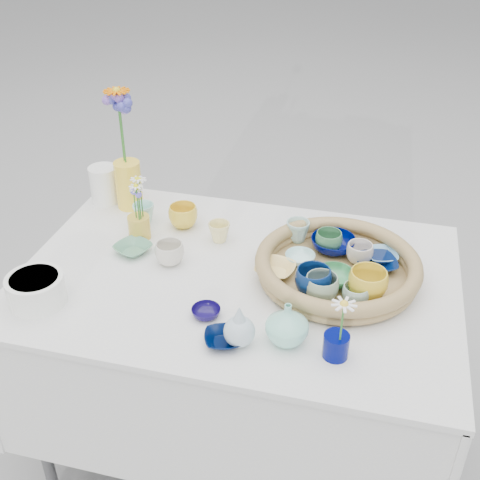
% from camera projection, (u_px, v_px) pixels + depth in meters
% --- Properties ---
extents(ground, '(80.00, 80.00, 0.00)m').
position_uv_depth(ground, '(239.00, 446.00, 2.17)').
color(ground, '#A1A19E').
extents(display_table, '(1.26, 0.86, 0.77)m').
position_uv_depth(display_table, '(239.00, 446.00, 2.17)').
color(display_table, white).
rests_on(display_table, ground).
extents(wicker_tray, '(0.47, 0.47, 0.08)m').
position_uv_depth(wicker_tray, '(338.00, 267.00, 1.71)').
color(wicker_tray, olive).
rests_on(wicker_tray, display_table).
extents(tray_ceramic_0, '(0.16, 0.16, 0.04)m').
position_uv_depth(tray_ceramic_0, '(333.00, 244.00, 1.82)').
color(tray_ceramic_0, '#000854').
rests_on(tray_ceramic_0, wicker_tray).
extents(tray_ceramic_1, '(0.15, 0.15, 0.03)m').
position_uv_depth(tray_ceramic_1, '(376.00, 264.00, 1.74)').
color(tray_ceramic_1, '#041541').
rests_on(tray_ceramic_1, wicker_tray).
extents(tray_ceramic_2, '(0.13, 0.13, 0.08)m').
position_uv_depth(tray_ceramic_2, '(368.00, 284.00, 1.61)').
color(tray_ceramic_2, yellow).
rests_on(tray_ceramic_2, wicker_tray).
extents(tray_ceramic_3, '(0.12, 0.12, 0.03)m').
position_uv_depth(tray_ceramic_3, '(334.00, 277.00, 1.68)').
color(tray_ceramic_3, '#3B9055').
rests_on(tray_ceramic_3, wicker_tray).
extents(tray_ceramic_4, '(0.11, 0.11, 0.07)m').
position_uv_depth(tray_ceramic_4, '(321.00, 288.00, 1.61)').
color(tray_ceramic_4, gray).
rests_on(tray_ceramic_4, wicker_tray).
extents(tray_ceramic_5, '(0.10, 0.10, 0.03)m').
position_uv_depth(tray_ceramic_5, '(300.00, 258.00, 1.76)').
color(tray_ceramic_5, '#B8EBE7').
rests_on(tray_ceramic_5, wicker_tray).
extents(tray_ceramic_6, '(0.08, 0.08, 0.07)m').
position_uv_depth(tray_ceramic_6, '(298.00, 231.00, 1.86)').
color(tray_ceramic_6, '#9CC6BF').
rests_on(tray_ceramic_6, wicker_tray).
extents(tray_ceramic_7, '(0.09, 0.09, 0.06)m').
position_uv_depth(tray_ceramic_7, '(360.00, 253.00, 1.76)').
color(tray_ceramic_7, silver).
rests_on(tray_ceramic_7, wicker_tray).
extents(tray_ceramic_8, '(0.12, 0.12, 0.02)m').
position_uv_depth(tray_ceramic_8, '(382.00, 256.00, 1.78)').
color(tray_ceramic_8, '#82C7F5').
rests_on(tray_ceramic_8, wicker_tray).
extents(tray_ceramic_9, '(0.11, 0.11, 0.08)m').
position_uv_depth(tray_ceramic_9, '(313.00, 282.00, 1.62)').
color(tray_ceramic_9, navy).
rests_on(tray_ceramic_9, wicker_tray).
extents(tray_ceramic_10, '(0.13, 0.13, 0.03)m').
position_uv_depth(tray_ceramic_10, '(275.00, 269.00, 1.72)').
color(tray_ceramic_10, '#F8D87A').
rests_on(tray_ceramic_10, wicker_tray).
extents(tray_ceramic_11, '(0.10, 0.10, 0.06)m').
position_uv_depth(tray_ceramic_11, '(356.00, 295.00, 1.59)').
color(tray_ceramic_11, '#94B7A8').
rests_on(tray_ceramic_11, wicker_tray).
extents(tray_ceramic_12, '(0.08, 0.08, 0.06)m').
position_uv_depth(tray_ceramic_12, '(329.00, 242.00, 1.81)').
color(tray_ceramic_12, '#3A734A').
rests_on(tray_ceramic_12, wicker_tray).
extents(loose_ceramic_0, '(0.12, 0.12, 0.07)m').
position_uv_depth(loose_ceramic_0, '(183.00, 216.00, 1.96)').
color(loose_ceramic_0, yellow).
rests_on(loose_ceramic_0, display_table).
extents(loose_ceramic_1, '(0.08, 0.08, 0.06)m').
position_uv_depth(loose_ceramic_1, '(219.00, 232.00, 1.89)').
color(loose_ceramic_1, '#EFE18B').
rests_on(loose_ceramic_1, display_table).
extents(loose_ceramic_2, '(0.14, 0.14, 0.03)m').
position_uv_depth(loose_ceramic_2, '(133.00, 249.00, 1.84)').
color(loose_ceramic_2, '#5A9773').
rests_on(loose_ceramic_2, display_table).
extents(loose_ceramic_3, '(0.11, 0.11, 0.07)m').
position_uv_depth(loose_ceramic_3, '(170.00, 253.00, 1.78)').
color(loose_ceramic_3, beige).
rests_on(loose_ceramic_3, display_table).
extents(loose_ceramic_4, '(0.09, 0.09, 0.02)m').
position_uv_depth(loose_ceramic_4, '(206.00, 312.00, 1.59)').
color(loose_ceramic_4, '#100843').
rests_on(loose_ceramic_4, display_table).
extents(loose_ceramic_5, '(0.09, 0.09, 0.07)m').
position_uv_depth(loose_ceramic_5, '(144.00, 213.00, 1.99)').
color(loose_ceramic_5, '#A8E6D7').
rests_on(loose_ceramic_5, display_table).
extents(loose_ceramic_6, '(0.13, 0.13, 0.02)m').
position_uv_depth(loose_ceramic_6, '(224.00, 339.00, 1.50)').
color(loose_ceramic_6, black).
rests_on(loose_ceramic_6, display_table).
extents(fluted_bowl, '(0.17, 0.17, 0.08)m').
position_uv_depth(fluted_bowl, '(36.00, 290.00, 1.62)').
color(fluted_bowl, white).
rests_on(fluted_bowl, display_table).
extents(bud_vase_paleblue, '(0.09, 0.09, 0.12)m').
position_uv_depth(bud_vase_paleblue, '(239.00, 325.00, 1.47)').
color(bud_vase_paleblue, '#ADC3CD').
rests_on(bud_vase_paleblue, display_table).
extents(bud_vase_seafoam, '(0.12, 0.12, 0.11)m').
position_uv_depth(bud_vase_seafoam, '(287.00, 323.00, 1.48)').
color(bud_vase_seafoam, '#8ADEC5').
rests_on(bud_vase_seafoam, display_table).
extents(bud_vase_cobalt, '(0.07, 0.07, 0.06)m').
position_uv_depth(bud_vase_cobalt, '(336.00, 346.00, 1.45)').
color(bud_vase_cobalt, '#000655').
rests_on(bud_vase_cobalt, display_table).
extents(single_daisy, '(0.07, 0.07, 0.13)m').
position_uv_depth(single_daisy, '(342.00, 322.00, 1.39)').
color(single_daisy, white).
rests_on(single_daisy, bud_vase_cobalt).
extents(tall_vase_yellow, '(0.11, 0.11, 0.17)m').
position_uv_depth(tall_vase_yellow, '(129.00, 185.00, 2.05)').
color(tall_vase_yellow, yellow).
rests_on(tall_vase_yellow, display_table).
extents(gerbera, '(0.10, 0.10, 0.26)m').
position_uv_depth(gerbera, '(121.00, 127.00, 1.95)').
color(gerbera, orange).
rests_on(gerbera, tall_vase_yellow).
extents(hydrangea, '(0.08, 0.08, 0.28)m').
position_uv_depth(hydrangea, '(123.00, 134.00, 1.95)').
color(hydrangea, '#3E3EA1').
rests_on(hydrangea, tall_vase_yellow).
extents(white_pitcher, '(0.14, 0.10, 0.13)m').
position_uv_depth(white_pitcher, '(104.00, 185.00, 2.09)').
color(white_pitcher, white).
rests_on(white_pitcher, display_table).
extents(daisy_cup, '(0.09, 0.09, 0.08)m').
position_uv_depth(daisy_cup, '(139.00, 227.00, 1.90)').
color(daisy_cup, gold).
rests_on(daisy_cup, display_table).
extents(daisy_posy, '(0.09, 0.09, 0.13)m').
position_uv_depth(daisy_posy, '(135.00, 199.00, 1.84)').
color(daisy_posy, white).
rests_on(daisy_posy, daisy_cup).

